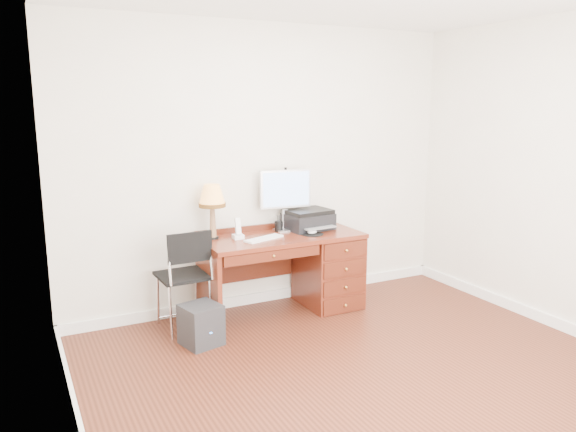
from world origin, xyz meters
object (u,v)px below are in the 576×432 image
phone (238,233)px  chair (185,270)px  desk (312,265)px  leg_lamp (212,199)px  printer (308,219)px  monitor (285,192)px  equipment_box (201,325)px

phone → chair: size_ratio=0.21×
desk → leg_lamp: 1.18m
printer → leg_lamp: 1.00m
phone → chair: phone is taller
monitor → chair: bearing=-162.8°
desk → chair: (-1.26, -0.03, 0.14)m
chair → equipment_box: size_ratio=2.67×
leg_lamp → phone: bearing=-28.6°
chair → monitor: bearing=9.2°
desk → monitor: size_ratio=2.57×
desk → printer: 0.45m
desk → leg_lamp: leg_lamp is taller
equipment_box → desk: bearing=2.7°
desk → phone: 0.84m
desk → phone: size_ratio=7.71×
leg_lamp → phone: leg_lamp is taller
phone → chair: 0.59m
phone → equipment_box: phone is taller
printer → monitor: bearing=155.2°
printer → equipment_box: printer is taller
equipment_box → leg_lamp: bearing=46.0°
desk → printer: bearing=79.6°
phone → chair: bearing=-169.5°
monitor → printer: size_ratio=1.24×
printer → chair: bearing=-179.6°
leg_lamp → chair: bearing=-149.7°
desk → monitor: monitor is taller
leg_lamp → chair: size_ratio=0.55×
chair → equipment_box: 0.51m
desk → phone: bearing=176.4°
monitor → equipment_box: size_ratio=1.72×
leg_lamp → equipment_box: bearing=-120.2°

